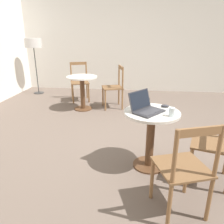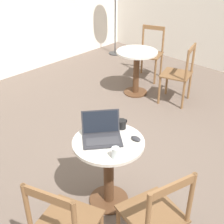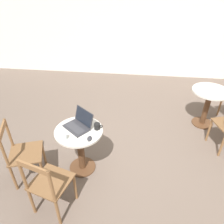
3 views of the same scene
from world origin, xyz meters
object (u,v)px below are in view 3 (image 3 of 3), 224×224
Objects in this scene: mouse at (90,138)px; drinking_glass at (65,137)px; laptop at (79,124)px; cafe_table_mid at (208,101)px; mug at (97,126)px; cafe_table_near at (80,142)px; chair_near_left at (22,154)px; chair_near_front at (49,184)px.

drinking_glass is (-0.31, -0.04, 0.03)m from mouse.
mouse is at bearing -50.49° from laptop.
cafe_table_mid is 6.11× the size of mug.
drinking_glass is at bearing -112.73° from laptop.
cafe_table_near is 1.00× the size of cafe_table_mid.
drinking_glass is at bearing 5.01° from chair_near_left.
mouse is (-1.89, -1.54, 0.23)m from cafe_table_mid.
drinking_glass is (-0.12, -0.28, 0.00)m from laptop.
chair_near_left is 1.00× the size of chair_near_front.
mouse is (0.92, 0.09, 0.28)m from chair_near_left.
mug is at bearing 35.13° from drinking_glass.
mug is at bearing 17.83° from chair_near_left.
chair_near_left is (-2.81, -1.63, -0.05)m from cafe_table_mid.
mug is at bearing 74.50° from mouse.
cafe_table_mid is 1.62× the size of laptop.
chair_near_front is at bearing -104.26° from laptop.
cafe_table_near is 0.36m from drinking_glass.
chair_near_left and chair_near_front have the same top height.
cafe_table_mid is 7.42× the size of drinking_glass.
chair_near_left is 1.08m from mug.
chair_near_left is (-0.74, -0.26, -0.05)m from cafe_table_near.
chair_near_left is at bearing 140.35° from chair_near_front.
chair_near_front is 9.32× the size of mouse.
drinking_glass is (-0.37, -0.26, 0.01)m from mug.
laptop reaches higher than mug.
drinking_glass is (-0.13, -0.20, 0.27)m from cafe_table_near.
laptop is 4.57× the size of drinking_glass.
cafe_table_near is at bearing 19.22° from chair_near_left.
drinking_glass is at bearing -144.87° from mug.
chair_near_front reaches higher than mug.
cafe_table_near is 0.34m from mouse.
cafe_table_mid is 2.72m from drinking_glass.
chair_near_front is 9.44× the size of drinking_glass.
mouse is at bearing -105.50° from mug.
mug reaches higher than mouse.
laptop is at bearing 129.51° from mouse.
chair_near_left is at bearing -174.37° from mouse.
chair_near_left reaches higher than drinking_glass.
cafe_table_mid is at bearing 39.13° from mouse.
chair_near_front is at bearing -126.41° from mouse.
cafe_table_mid is 2.26m from mug.
chair_near_left is 2.06× the size of laptop.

